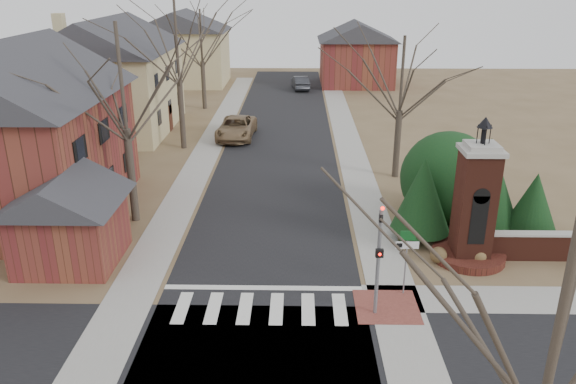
{
  "coord_description": "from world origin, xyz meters",
  "views": [
    {
      "loc": [
        1.37,
        -17.44,
        11.83
      ],
      "look_at": [
        0.94,
        6.0,
        2.75
      ],
      "focal_mm": 35.0,
      "sensor_mm": 36.0,
      "label": 1
    }
  ],
  "objects_px": {
    "pickup_truck": "(236,128)",
    "brick_gate_monument": "(473,214)",
    "distant_car": "(300,83)",
    "sign_post": "(407,250)",
    "traffic_signal_pole": "(379,252)"
  },
  "relations": [
    {
      "from": "pickup_truck",
      "to": "distant_car",
      "type": "distance_m",
      "value": 20.62
    },
    {
      "from": "traffic_signal_pole",
      "to": "distant_car",
      "type": "height_order",
      "value": "traffic_signal_pole"
    },
    {
      "from": "distant_car",
      "to": "brick_gate_monument",
      "type": "bearing_deg",
      "value": 93.27
    },
    {
      "from": "traffic_signal_pole",
      "to": "distant_car",
      "type": "xyz_separation_m",
      "value": [
        -2.7,
        44.18,
        -1.85
      ]
    },
    {
      "from": "sign_post",
      "to": "brick_gate_monument",
      "type": "bearing_deg",
      "value": 41.42
    },
    {
      "from": "sign_post",
      "to": "pickup_truck",
      "type": "height_order",
      "value": "sign_post"
    },
    {
      "from": "brick_gate_monument",
      "to": "sign_post",
      "type": "bearing_deg",
      "value": -138.58
    },
    {
      "from": "brick_gate_monument",
      "to": "pickup_truck",
      "type": "xyz_separation_m",
      "value": [
        -12.4,
        19.76,
        -1.36
      ]
    },
    {
      "from": "brick_gate_monument",
      "to": "pickup_truck",
      "type": "height_order",
      "value": "brick_gate_monument"
    },
    {
      "from": "pickup_truck",
      "to": "sign_post",
      "type": "bearing_deg",
      "value": -65.55
    },
    {
      "from": "traffic_signal_pole",
      "to": "pickup_truck",
      "type": "distance_m",
      "value": 25.43
    },
    {
      "from": "pickup_truck",
      "to": "traffic_signal_pole",
      "type": "bearing_deg",
      "value": -69.44
    },
    {
      "from": "distant_car",
      "to": "traffic_signal_pole",
      "type": "bearing_deg",
      "value": 86.23
    },
    {
      "from": "pickup_truck",
      "to": "brick_gate_monument",
      "type": "bearing_deg",
      "value": -54.99
    },
    {
      "from": "brick_gate_monument",
      "to": "distant_car",
      "type": "bearing_deg",
      "value": 100.54
    }
  ]
}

